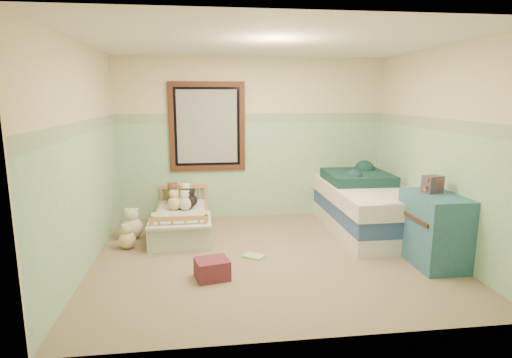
{
  "coord_description": "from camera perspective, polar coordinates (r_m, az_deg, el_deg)",
  "views": [
    {
      "loc": [
        -0.79,
        -4.79,
        1.92
      ],
      "look_at": [
        -0.13,
        0.35,
        0.89
      ],
      "focal_mm": 29.64,
      "sensor_mm": 36.0,
      "label": 1
    }
  ],
  "objects": [
    {
      "name": "toddler_bed_frame",
      "position": [
        6.13,
        -9.95,
        -6.31
      ],
      "size": [
        0.74,
        1.47,
        0.19
      ],
      "primitive_type": "cube",
      "color": "tan",
      "rests_on": "floor"
    },
    {
      "name": "border_strip",
      "position": [
        6.63,
        -0.52,
        8.21
      ],
      "size": [
        4.2,
        0.01,
        0.15
      ],
      "primitive_type": "cube",
      "color": "#597E5A",
      "rests_on": "wall_back"
    },
    {
      "name": "book_stack",
      "position": [
        5.26,
        22.73,
        -0.65
      ],
      "size": [
        0.23,
        0.2,
        0.2
      ],
      "primitive_type": "cube",
      "rotation": [
        0.0,
        0.0,
        0.24
      ],
      "color": "brown",
      "rests_on": "dresser"
    },
    {
      "name": "extra_plush_0",
      "position": [
        6.16,
        -9.26,
        -3.12
      ],
      "size": [
        0.21,
        0.21,
        0.21
      ],
      "primitive_type": "sphere",
      "color": "black",
      "rests_on": "toddler_mattress"
    },
    {
      "name": "wall_front",
      "position": [
        3.17,
        7.27,
        -1.1
      ],
      "size": [
        4.2,
        0.04,
        2.5
      ],
      "primitive_type": "cube",
      "color": "beige",
      "rests_on": "floor"
    },
    {
      "name": "window_blinds",
      "position": [
        6.58,
        -6.61,
        7.03
      ],
      "size": [
        0.92,
        0.01,
        1.12
      ],
      "primitive_type": "cube",
      "color": "#B4B3AF",
      "rests_on": "window_frame"
    },
    {
      "name": "window_frame",
      "position": [
        6.57,
        -6.61,
        7.02
      ],
      "size": [
        1.16,
        0.06,
        1.36
      ],
      "primitive_type": "cube",
      "color": "#3C1C12",
      "rests_on": "wall_back"
    },
    {
      "name": "plush_floor_tan",
      "position": [
        5.68,
        -16.96,
        -7.89
      ],
      "size": [
        0.22,
        0.22,
        0.22
      ],
      "primitive_type": "sphere",
      "color": "beige",
      "rests_on": "floor"
    },
    {
      "name": "extra_plush_2",
      "position": [
        6.13,
        -9.53,
        -3.25
      ],
      "size": [
        0.2,
        0.2,
        0.2
      ],
      "primitive_type": "sphere",
      "color": "beige",
      "rests_on": "toddler_mattress"
    },
    {
      "name": "floor_book",
      "position": [
        5.2,
        -0.28,
        -10.35
      ],
      "size": [
        0.3,
        0.29,
        0.02
      ],
      "primitive_type": "cube",
      "rotation": [
        0.0,
        0.0,
        -0.62
      ],
      "color": "yellow",
      "rests_on": "floor"
    },
    {
      "name": "toddler_mattress",
      "position": [
        6.08,
        -10.0,
        -4.92
      ],
      "size": [
        0.67,
        1.41,
        0.12
      ],
      "primitive_type": "cube",
      "color": "white",
      "rests_on": "toddler_bed_frame"
    },
    {
      "name": "wall_left",
      "position": [
        5.01,
        -22.46,
        2.66
      ],
      "size": [
        0.04,
        3.6,
        2.5
      ],
      "primitive_type": "cube",
      "color": "beige",
      "rests_on": "floor"
    },
    {
      "name": "floor",
      "position": [
        5.23,
        1.89,
        -10.48
      ],
      "size": [
        4.2,
        3.6,
        0.02
      ],
      "primitive_type": "cube",
      "color": "#7C6249",
      "rests_on": "ground"
    },
    {
      "name": "wall_back",
      "position": [
        6.67,
        -0.53,
        5.43
      ],
      "size": [
        4.2,
        0.04,
        2.5
      ],
      "primitive_type": "cube",
      "color": "beige",
      "rests_on": "floor"
    },
    {
      "name": "twin_mattress",
      "position": [
        6.24,
        14.86,
        -1.86
      ],
      "size": [
        1.1,
        2.15,
        0.22
      ],
      "primitive_type": "cube",
      "color": "silver",
      "rests_on": "twin_boxspring"
    },
    {
      "name": "ceiling",
      "position": [
        4.89,
        2.09,
        18.11
      ],
      "size": [
        4.2,
        3.6,
        0.02
      ],
      "primitive_type": "cube",
      "color": "silver",
      "rests_on": "wall_back"
    },
    {
      "name": "teal_blanket",
      "position": [
        6.46,
        13.54,
        0.27
      ],
      "size": [
        0.92,
        0.97,
        0.14
      ],
      "primitive_type": "cube",
      "rotation": [
        0.0,
        0.0,
        -0.02
      ],
      "color": "#0F3736",
      "rests_on": "twin_mattress"
    },
    {
      "name": "plush_bed_white",
      "position": [
        6.52,
        -9.42,
        -2.31
      ],
      "size": [
        0.21,
        0.21,
        0.21
      ],
      "primitive_type": "sphere",
      "color": "white",
      "rests_on": "toddler_mattress"
    },
    {
      "name": "plush_bed_tan",
      "position": [
        6.32,
        -10.84,
        -2.95
      ],
      "size": [
        0.18,
        0.18,
        0.18
      ],
      "primitive_type": "sphere",
      "color": "beige",
      "rests_on": "toddler_mattress"
    },
    {
      "name": "plush_floor_cream",
      "position": [
        6.03,
        -16.37,
        -6.39
      ],
      "size": [
        0.29,
        0.29,
        0.29
      ],
      "primitive_type": "sphere",
      "color": "beige",
      "rests_on": "floor"
    },
    {
      "name": "plush_bed_brown",
      "position": [
        6.53,
        -11.18,
        -2.29
      ],
      "size": [
        0.22,
        0.22,
        0.22
      ],
      "primitive_type": "sphere",
      "color": "brown",
      "rests_on": "toddler_mattress"
    },
    {
      "name": "twin_bed_frame",
      "position": [
        6.35,
        14.66,
        -5.73
      ],
      "size": [
        1.06,
        2.11,
        0.22
      ],
      "primitive_type": "cube",
      "color": "white",
      "rests_on": "floor"
    },
    {
      "name": "wall_right",
      "position": [
        5.64,
        23.59,
        3.43
      ],
      "size": [
        0.04,
        3.6,
        2.5
      ],
      "primitive_type": "cube",
      "color": "beige",
      "rests_on": "floor"
    },
    {
      "name": "patchwork_quilt",
      "position": [
        5.63,
        -10.22,
        -5.47
      ],
      "size": [
        0.8,
        0.74,
        0.03
      ],
      "primitive_type": "cube",
      "color": "#87B6CE",
      "rests_on": "toddler_mattress"
    },
    {
      "name": "twin_boxspring",
      "position": [
        6.3,
        14.76,
        -3.81
      ],
      "size": [
        1.06,
        2.11,
        0.22
      ],
      "primitive_type": "cube",
      "color": "navy",
      "rests_on": "twin_bed_frame"
    },
    {
      "name": "plush_bed_dark",
      "position": [
        6.31,
        -8.75,
        -2.85
      ],
      "size": [
        0.19,
        0.19,
        0.19
      ],
      "primitive_type": "sphere",
      "color": "black",
      "rests_on": "toddler_mattress"
    },
    {
      "name": "red_pillow",
      "position": [
        4.62,
        -5.94,
        -11.97
      ],
      "size": [
        0.4,
        0.37,
        0.21
      ],
      "primitive_type": "cube",
      "rotation": [
        0.0,
        0.0,
        0.22
      ],
      "color": "#A02642",
      "rests_on": "floor"
    },
    {
      "name": "wainscot_mint",
      "position": [
        6.73,
        -0.51,
        1.18
      ],
      "size": [
        4.2,
        0.01,
        1.5
      ],
      "primitive_type": "cube",
      "color": "#7CB280",
      "rests_on": "floor"
    },
    {
      "name": "extra_plush_1",
      "position": [
        6.16,
        -10.93,
        -3.21
      ],
      "size": [
        0.2,
        0.2,
        0.2
      ],
      "primitive_type": "sphere",
      "color": "beige",
      "rests_on": "toddler_mattress"
    },
    {
      "name": "dresser",
      "position": [
        5.29,
        22.88,
        -6.28
      ],
      "size": [
        0.51,
        0.82,
        0.82
      ],
      "primitive_type": "cube",
      "color": "#27546B",
      "rests_on": "floor"
    }
  ]
}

